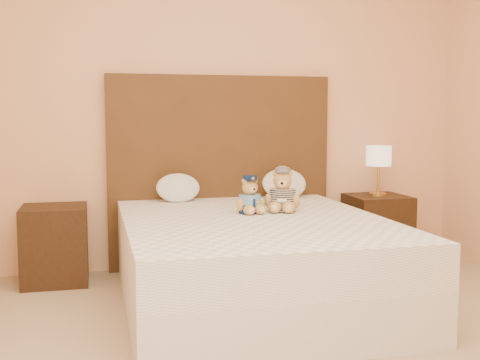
# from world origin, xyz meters

# --- Properties ---
(bed) EXTENTS (1.60, 2.00, 0.55)m
(bed) POSITION_xyz_m (0.00, 1.20, 0.28)
(bed) COLOR white
(bed) RESTS_ON ground
(headboard) EXTENTS (1.75, 0.08, 1.50)m
(headboard) POSITION_xyz_m (0.00, 2.21, 0.75)
(headboard) COLOR #4E3117
(headboard) RESTS_ON ground
(nightstand_left) EXTENTS (0.45, 0.45, 0.55)m
(nightstand_left) POSITION_xyz_m (-1.25, 2.00, 0.28)
(nightstand_left) COLOR #321D10
(nightstand_left) RESTS_ON ground
(nightstand_right) EXTENTS (0.45, 0.45, 0.55)m
(nightstand_right) POSITION_xyz_m (1.25, 2.00, 0.28)
(nightstand_right) COLOR #321D10
(nightstand_right) RESTS_ON ground
(lamp) EXTENTS (0.20, 0.20, 0.40)m
(lamp) POSITION_xyz_m (1.25, 2.00, 0.85)
(lamp) COLOR gold
(lamp) RESTS_ON nightstand_right
(teddy_police) EXTENTS (0.25, 0.24, 0.25)m
(teddy_police) POSITION_xyz_m (0.02, 1.38, 0.67)
(teddy_police) COLOR #AC8742
(teddy_police) RESTS_ON bed
(teddy_prisoner) EXTENTS (0.32, 0.31, 0.28)m
(teddy_prisoner) POSITION_xyz_m (0.25, 1.40, 0.69)
(teddy_prisoner) COLOR #AC8742
(teddy_prisoner) RESTS_ON bed
(pillow_left) EXTENTS (0.32, 0.21, 0.23)m
(pillow_left) POSITION_xyz_m (-0.36, 2.03, 0.66)
(pillow_left) COLOR white
(pillow_left) RESTS_ON bed
(pillow_right) EXTENTS (0.35, 0.23, 0.25)m
(pillow_right) POSITION_xyz_m (0.47, 2.03, 0.67)
(pillow_right) COLOR white
(pillow_right) RESTS_ON bed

